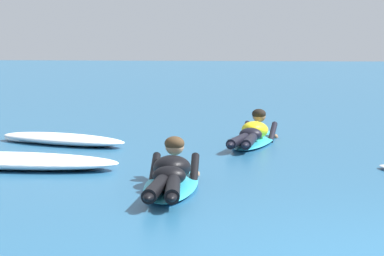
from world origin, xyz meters
The scene contains 5 objects.
ground_plane centered at (0.00, 10.00, 0.00)m, with size 120.00×120.00×0.00m, color #235B84.
surfer_near centered at (-2.47, 3.01, 0.14)m, with size 0.81×2.57×0.54m.
surfer_far centered at (-1.99, 6.91, 0.14)m, with size 0.69×2.66×0.53m.
whitewater_front centered at (-4.82, 6.38, 0.08)m, with size 2.34×1.39×0.16m.
whitewater_back centered at (-4.65, 4.04, 0.08)m, with size 2.73×0.93×0.18m.
Camera 1 is at (-0.86, -5.02, 1.49)m, focal length 74.63 mm.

